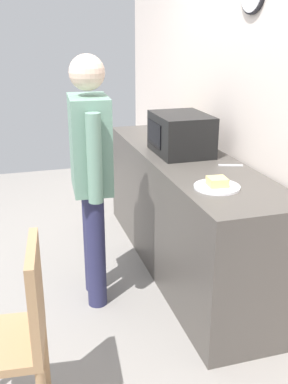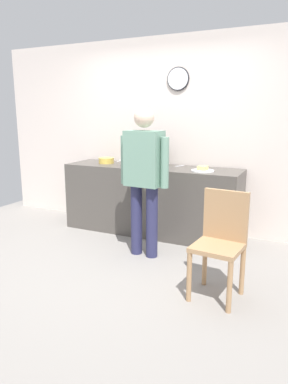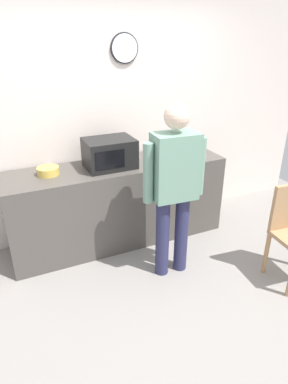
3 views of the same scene
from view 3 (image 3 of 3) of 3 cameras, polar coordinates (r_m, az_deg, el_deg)
ground_plane at (r=3.13m, az=5.52°, el=-18.57°), size 6.00×6.00×0.00m
back_wall at (r=3.82m, az=-5.84°, el=12.11°), size 5.40×0.13×2.60m
kitchen_counter at (r=3.75m, az=-4.38°, el=-1.92°), size 2.37×0.62×0.91m
microwave at (r=3.47m, az=-5.92°, el=6.61°), size 0.50×0.39×0.30m
sandwich_plate at (r=3.77m, az=6.33°, el=6.00°), size 0.28×0.28×0.07m
salad_bowl at (r=3.42m, az=-16.05°, el=3.47°), size 0.22×0.22×0.08m
fork_utensil at (r=3.85m, az=-1.03°, el=6.31°), size 0.07×0.17×0.01m
spoon_utensil at (r=3.68m, az=-15.69°, el=4.47°), size 0.05×0.17×0.01m
person_standing at (r=2.99m, az=5.17°, el=1.75°), size 0.59×0.27×1.67m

